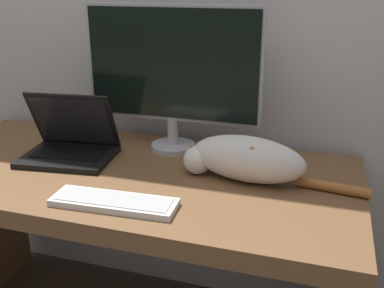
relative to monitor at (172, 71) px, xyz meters
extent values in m
cube|color=brown|center=(-0.09, -0.24, -0.33)|extent=(1.57, 0.74, 0.06)
cylinder|color=#B2B2B7|center=(0.00, 0.00, -0.29)|extent=(0.17, 0.17, 0.02)
cylinder|color=#B2B2B7|center=(0.00, 0.00, -0.23)|extent=(0.04, 0.04, 0.11)
cube|color=#B2B2B7|center=(0.00, 0.00, 0.03)|extent=(0.66, 0.02, 0.42)
cube|color=black|center=(0.00, -0.01, 0.03)|extent=(0.64, 0.01, 0.39)
cube|color=black|center=(-0.33, -0.22, -0.29)|extent=(0.34, 0.28, 0.02)
cube|color=black|center=(-0.33, -0.20, -0.28)|extent=(0.27, 0.16, 0.00)
cube|color=black|center=(-0.33, -0.15, -0.17)|extent=(0.33, 0.15, 0.22)
cube|color=black|center=(-0.33, -0.15, -0.17)|extent=(0.29, 0.13, 0.19)
cube|color=white|center=(-0.01, -0.49, -0.29)|extent=(0.37, 0.13, 0.02)
cube|color=#B3B3B3|center=(-0.01, -0.49, -0.28)|extent=(0.34, 0.11, 0.00)
ellipsoid|color=silver|center=(0.32, -0.20, -0.23)|extent=(0.39, 0.20, 0.15)
ellipsoid|color=#AD662D|center=(0.34, -0.20, -0.19)|extent=(0.18, 0.13, 0.06)
sphere|color=silver|center=(0.16, -0.19, -0.25)|extent=(0.10, 0.10, 0.10)
cone|color=#AD662D|center=(0.13, -0.19, -0.21)|extent=(0.03, 0.03, 0.03)
cone|color=#AD662D|center=(0.18, -0.20, -0.21)|extent=(0.03, 0.03, 0.03)
cylinder|color=#AD662D|center=(0.59, -0.21, -0.28)|extent=(0.22, 0.06, 0.03)
camera|label=1|loc=(0.55, -1.52, 0.32)|focal=42.00mm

